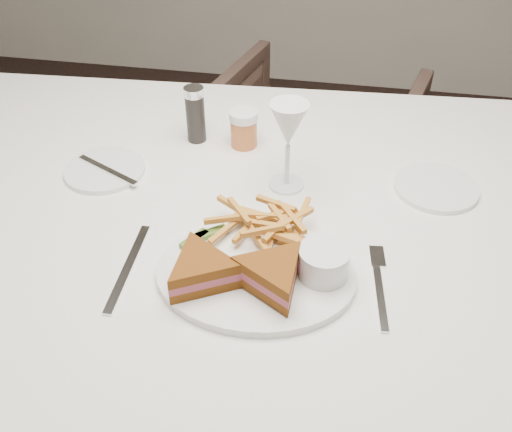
% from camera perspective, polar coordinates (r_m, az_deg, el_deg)
% --- Properties ---
extents(table, '(1.64, 1.15, 0.75)m').
position_cam_1_polar(table, '(1.30, 0.41, -13.32)').
color(table, white).
rests_on(table, ground).
extents(chair_far, '(0.77, 0.74, 0.66)m').
position_cam_1_polar(chair_far, '(1.96, 5.25, 5.86)').
color(chair_far, '#4B372E').
rests_on(chair_far, ground).
extents(table_setting, '(0.81, 0.59, 0.18)m').
position_cam_1_polar(table_setting, '(0.96, 0.34, -0.49)').
color(table_setting, white).
rests_on(table_setting, table).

